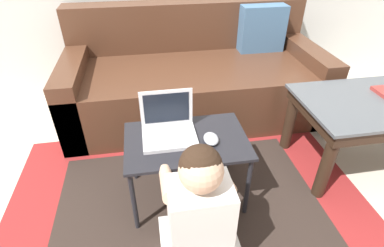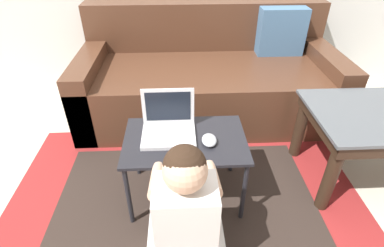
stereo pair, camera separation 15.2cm
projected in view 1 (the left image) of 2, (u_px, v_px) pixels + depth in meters
name	position (u px, v px, depth m)	size (l,w,h in m)	color
ground_plane	(203.00, 205.00, 1.68)	(16.00, 16.00, 0.00)	beige
area_rug	(193.00, 224.00, 1.57)	(2.00, 1.72, 0.01)	maroon
couch	(195.00, 77.00, 2.40)	(1.93, 0.92, 0.79)	#4C2D1E
coffee_table	(380.00, 110.00, 1.77)	(0.97, 0.56, 0.47)	#4C5156
laptop_desk	(186.00, 146.00, 1.54)	(0.62, 0.41, 0.40)	black
laptop	(169.00, 130.00, 1.52)	(0.27, 0.21, 0.22)	silver
computer_mouse	(211.00, 139.00, 1.49)	(0.07, 0.10, 0.04)	#B2B7C1
person_seated	(200.00, 222.00, 1.24)	(0.33, 0.40, 0.68)	silver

